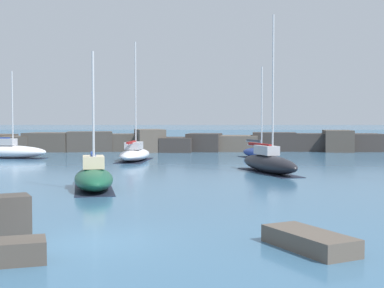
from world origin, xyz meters
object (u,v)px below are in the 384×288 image
sailboat_moored_2 (94,177)px  sailboat_moored_6 (135,154)px  sailboat_moored_1 (269,162)px  sailboat_moored_3 (7,151)px  sailboat_moored_4 (259,152)px

sailboat_moored_2 → sailboat_moored_6: size_ratio=0.68×
sailboat_moored_6 → sailboat_moored_2: bearing=-89.6°
sailboat_moored_6 → sailboat_moored_1: bearing=-44.6°
sailboat_moored_1 → sailboat_moored_2: size_ratio=1.49×
sailboat_moored_3 → sailboat_moored_4: sailboat_moored_4 is taller
sailboat_moored_2 → sailboat_moored_6: 19.40m
sailboat_moored_4 → sailboat_moored_6: sailboat_moored_6 is taller
sailboat_moored_3 → sailboat_moored_6: (12.41, -2.77, -0.07)m
sailboat_moored_4 → sailboat_moored_3: bearing=-178.4°
sailboat_moored_2 → sailboat_moored_6: sailboat_moored_6 is taller
sailboat_moored_1 → sailboat_moored_4: bearing=86.1°
sailboat_moored_4 → sailboat_moored_6: bearing=-163.4°
sailboat_moored_4 → sailboat_moored_1: bearing=-93.9°
sailboat_moored_2 → sailboat_moored_3: bearing=119.6°
sailboat_moored_3 → sailboat_moored_4: size_ratio=0.95×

